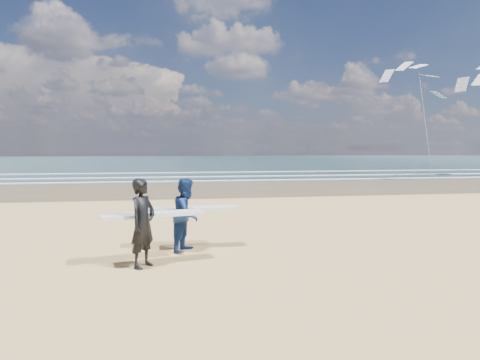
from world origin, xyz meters
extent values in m
cube|color=#4B3D28|center=(20.00, 18.00, 0.01)|extent=(220.00, 12.00, 0.01)
cube|color=#1A3539|center=(20.00, 72.00, 0.01)|extent=(220.00, 100.00, 0.02)
cube|color=white|center=(20.00, 22.80, 0.05)|extent=(220.00, 0.50, 0.05)
cube|color=white|center=(20.00, 27.50, 0.05)|extent=(220.00, 0.50, 0.05)
cube|color=white|center=(20.00, 34.00, 0.05)|extent=(220.00, 0.50, 0.05)
imported|color=black|center=(-1.47, 0.22, 0.93)|extent=(0.75, 0.81, 1.86)
cube|color=white|center=(-1.27, 0.57, 1.06)|extent=(2.26, 0.99, 0.07)
imported|color=#0D214E|center=(-0.50, 1.50, 0.88)|extent=(0.99, 1.07, 1.77)
cube|color=white|center=(-0.30, 1.85, 0.98)|extent=(2.21, 0.58, 0.07)
cube|color=slate|center=(20.00, 22.07, 0.05)|extent=(0.12, 0.12, 0.10)
camera|label=1|loc=(-0.99, -8.80, 2.50)|focal=32.00mm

